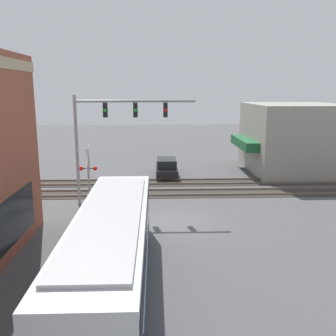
# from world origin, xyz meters

# --- Properties ---
(ground_plane) EXTENTS (120.00, 120.00, 0.00)m
(ground_plane) POSITION_xyz_m (0.00, 0.00, 0.00)
(ground_plane) COLOR #4C4C4F
(shop_building) EXTENTS (9.25, 9.11, 6.09)m
(shop_building) POSITION_xyz_m (13.47, -11.42, 3.04)
(shop_building) COLOR gray
(shop_building) RESTS_ON ground
(city_bus) EXTENTS (12.21, 2.59, 3.03)m
(city_bus) POSITION_xyz_m (-7.06, 2.80, 1.68)
(city_bus) COLOR silver
(city_bus) RESTS_ON ground
(traffic_signal_gantry) EXTENTS (0.42, 7.65, 7.04)m
(traffic_signal_gantry) POSITION_xyz_m (3.72, 3.87, 5.23)
(traffic_signal_gantry) COLOR gray
(traffic_signal_gantry) RESTS_ON ground
(crossing_signal) EXTENTS (1.41, 1.18, 3.81)m
(crossing_signal) POSITION_xyz_m (4.07, 5.56, 2.30)
(crossing_signal) COLOR gray
(crossing_signal) RESTS_ON ground
(rail_track_near) EXTENTS (2.60, 60.00, 0.15)m
(rail_track_near) POSITION_xyz_m (6.00, 0.00, 0.03)
(rail_track_near) COLOR #332D28
(rail_track_near) RESTS_ON ground
(rail_track_far) EXTENTS (2.60, 60.00, 0.15)m
(rail_track_far) POSITION_xyz_m (9.20, 0.00, 0.03)
(rail_track_far) COLOR #332D28
(rail_track_far) RESTS_ON ground
(parked_car_black) EXTENTS (4.60, 1.82, 1.53)m
(parked_car_black) POSITION_xyz_m (11.68, 0.20, 0.71)
(parked_car_black) COLOR black
(parked_car_black) RESTS_ON ground
(pedestrian_at_crossing) EXTENTS (0.34, 0.34, 1.71)m
(pedestrian_at_crossing) POSITION_xyz_m (3.65, 4.08, 0.87)
(pedestrian_at_crossing) COLOR black
(pedestrian_at_crossing) RESTS_ON ground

